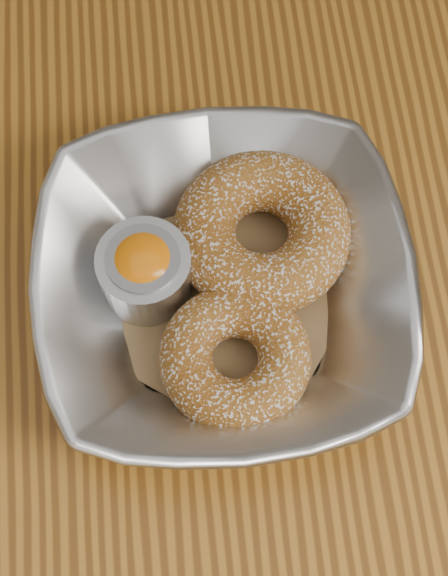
{
  "coord_description": "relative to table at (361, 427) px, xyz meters",
  "views": [
    {
      "loc": [
        -0.11,
        -0.14,
        1.29
      ],
      "look_at": [
        -0.09,
        0.07,
        0.78
      ],
      "focal_mm": 55.0,
      "sensor_mm": 36.0,
      "label": 1
    }
  ],
  "objects": [
    {
      "name": "ground_plane",
      "position": [
        0.0,
        0.0,
        -0.65
      ],
      "size": [
        4.0,
        4.0,
        0.0
      ],
      "primitive_type": "plane",
      "color": "#565659",
      "rests_on": "ground"
    },
    {
      "name": "table",
      "position": [
        0.0,
        0.0,
        0.0
      ],
      "size": [
        1.2,
        0.8,
        0.75
      ],
      "color": "brown",
      "rests_on": "ground_plane"
    },
    {
      "name": "ramekin",
      "position": [
        -0.14,
        0.08,
        0.13
      ],
      "size": [
        0.06,
        0.06,
        0.05
      ],
      "color": "#B1B3B8",
      "rests_on": "table"
    },
    {
      "name": "donut_front",
      "position": [
        -0.09,
        0.02,
        0.13
      ],
      "size": [
        0.13,
        0.13,
        0.03
      ],
      "primitive_type": "torus",
      "rotation": [
        0.0,
        0.0,
        0.61
      ],
      "color": "brown",
      "rests_on": "parchment"
    },
    {
      "name": "parchment",
      "position": [
        -0.09,
        0.07,
        0.11
      ],
      "size": [
        0.2,
        0.2,
        0.0
      ],
      "primitive_type": "cube",
      "rotation": [
        0.0,
        0.0,
        0.96
      ],
      "color": "olive",
      "rests_on": "table"
    },
    {
      "name": "serving_bowl",
      "position": [
        -0.09,
        0.07,
        0.13
      ],
      "size": [
        0.23,
        0.23,
        0.06
      ],
      "primitive_type": "imported",
      "color": "#B1B3B8",
      "rests_on": "table"
    },
    {
      "name": "donut_back",
      "position": [
        -0.07,
        0.1,
        0.13
      ],
      "size": [
        0.13,
        0.13,
        0.04
      ],
      "primitive_type": "torus",
      "rotation": [
        0.0,
        0.0,
        0.15
      ],
      "color": "brown",
      "rests_on": "parchment"
    }
  ]
}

